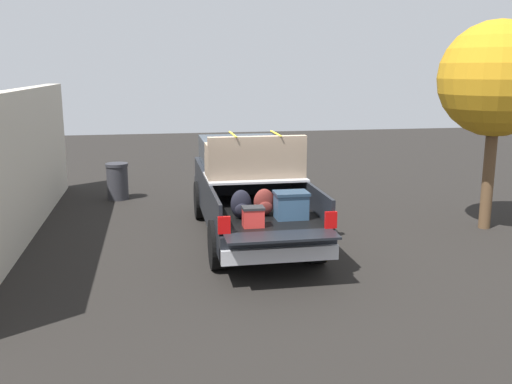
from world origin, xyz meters
The scene contains 5 objects.
ground_plane centered at (0.00, 0.00, 0.00)m, with size 40.00×40.00×0.00m, color black.
pickup_truck centered at (0.38, 0.00, 0.99)m, with size 6.05×2.06×2.23m.
building_facade centered at (0.88, 4.67, 1.52)m, with size 10.25×0.36×3.04m, color beige.
tree_background centered at (-0.21, -5.21, 3.23)m, with size 2.43×2.43×4.47m.
trash_can centered at (4.15, 2.93, 0.50)m, with size 0.60×0.60×0.98m.
Camera 1 is at (-11.23, 1.93, 3.45)m, focal length 39.79 mm.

